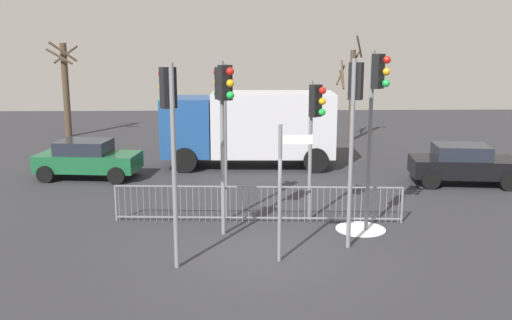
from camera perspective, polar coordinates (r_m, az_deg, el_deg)
The scene contains 15 objects.
ground_plane at distance 14.28m, azimuth 0.56°, elevation -9.29°, with size 60.00×60.00×0.00m, color #2D2D33.
traffic_light_foreground_left at distance 14.75m, azimuth -3.14°, elevation 5.05°, with size 0.43×0.50×4.66m.
traffic_light_rear_right at distance 12.77m, azimuth -8.67°, elevation 4.01°, with size 0.44×0.50×4.69m.
traffic_light_foreground_right at distance 16.20m, azimuth -3.43°, elevation 5.35°, with size 0.43×0.50×4.54m.
traffic_light_mid_left at distance 16.14m, azimuth 5.92°, elevation 4.05°, with size 0.46×0.48×4.07m.
traffic_light_mid_right at distance 15.38m, azimuth 11.94°, elevation 5.82°, with size 0.47×0.46×4.93m.
traffic_light_rear_left at distance 14.14m, azimuth 9.87°, elevation 4.88°, with size 0.42×0.52×4.75m.
direction_sign_post at distance 13.23m, azimuth 2.67°, elevation -2.66°, with size 0.79×0.09×3.29m.
pedestrian_guard_railing at distance 16.46m, azimuth 0.21°, elevation -4.37°, with size 8.35×0.52×1.07m.
car_black_near at distance 22.09m, azimuth 20.11°, elevation -0.35°, with size 3.98×2.31×1.47m.
car_green_trailing at distance 22.62m, azimuth -16.57°, elevation 0.15°, with size 3.97×2.28×1.47m.
delivery_truck at distance 23.61m, azimuth -0.56°, elevation 3.51°, with size 7.12×2.90×3.10m.
bare_tree_left at distance 32.83m, azimuth -18.58°, elevation 6.99°, with size 1.65×1.69×5.18m.
bare_tree_centre at distance 30.32m, azimuth 9.52°, elevation 6.80°, with size 1.43×1.50×5.47m.
snow_patch_kerb at distance 16.23m, azimuth 10.45°, elevation -6.83°, with size 1.39×1.39×0.01m, color white.
Camera 1 is at (-0.51, -13.32, 5.13)m, focal length 39.82 mm.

